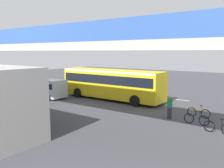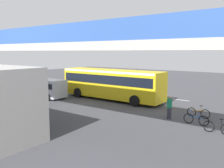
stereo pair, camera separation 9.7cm
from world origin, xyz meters
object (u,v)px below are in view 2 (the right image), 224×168
object	(u,v)px
city_bus	(111,82)
parked_van	(46,87)
bicycle_black	(218,128)
bicycle_orange	(198,113)
bicycle_blue	(196,119)
pedestrian	(169,107)

from	to	relation	value
city_bus	parked_van	world-z (taller)	city_bus
city_bus	bicycle_black	bearing A→B (deg)	158.32
city_bus	bicycle_orange	distance (m)	9.90
bicycle_orange	bicycle_black	xyz separation A→B (m)	(-2.11, 2.99, 0.00)
parked_van	bicycle_blue	distance (m)	16.50
city_bus	bicycle_black	distance (m)	12.73
parked_van	city_bus	bearing A→B (deg)	-151.75
bicycle_blue	city_bus	bearing A→B (deg)	-19.76
bicycle_orange	bicycle_black	world-z (taller)	same
bicycle_orange	bicycle_black	distance (m)	3.66
bicycle_orange	city_bus	bearing A→B (deg)	-9.90
pedestrian	city_bus	bearing A→B (deg)	-22.66
bicycle_blue	pedestrian	xyz separation A→B (m)	(2.11, -0.29, 0.51)
parked_van	bicycle_blue	size ratio (longest dim) A/B	2.71
pedestrian	bicycle_orange	bearing A→B (deg)	-135.31
bicycle_orange	bicycle_blue	xyz separation A→B (m)	(-0.44, 1.94, 0.00)
parked_van	pedestrian	world-z (taller)	parked_van
city_bus	parked_van	size ratio (longest dim) A/B	2.40
pedestrian	bicycle_blue	bearing A→B (deg)	172.11
parked_van	pedestrian	bearing A→B (deg)	-179.55
parked_van	bicycle_black	bearing A→B (deg)	176.12
bicycle_black	pedestrian	size ratio (longest dim) A/B	0.99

